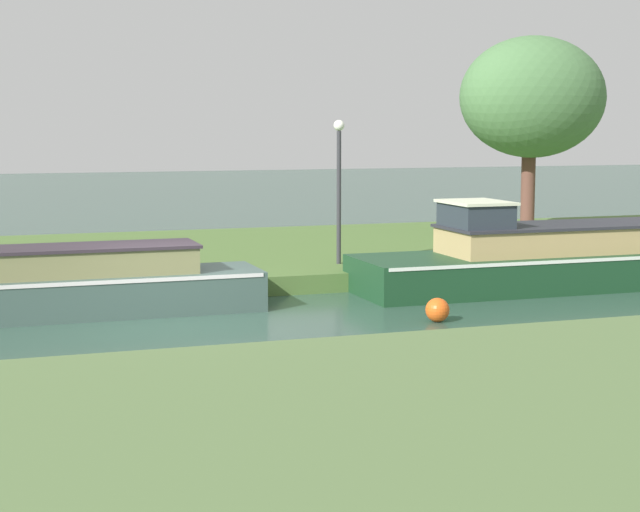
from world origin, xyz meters
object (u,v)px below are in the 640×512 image
Objects in this scene: slate_barge at (20,284)px; mooring_post_far at (65,266)px; forest_narrowboat at (567,258)px; willow_tree_left at (533,98)px; lamp_post at (339,175)px; channel_buoy at (437,310)px.

slate_barge is 1.77m from mooring_post_far.
willow_tree_left is at bearing 65.71° from forest_narrowboat.
slate_barge is 2.71× the size of lamp_post.
lamp_post is (6.96, 2.30, 1.77)m from slate_barge.
lamp_post is at bearing 152.60° from forest_narrowboat.
mooring_post_far is at bearing 171.77° from forest_narrowboat.
willow_tree_left is 15.11m from mooring_post_far.
willow_tree_left is at bearing 25.63° from slate_barge.
lamp_post is (-4.44, 2.30, 1.76)m from forest_narrowboat.
slate_barge is 16.54m from willow_tree_left.
channel_buoy is at bearing -35.18° from mooring_post_far.
forest_narrowboat is at bearing -27.40° from lamp_post.
willow_tree_left reaches higher than forest_narrowboat.
mooring_post_far reaches higher than channel_buoy.
channel_buoy is at bearing -21.61° from slate_barge.
forest_narrowboat is 8.47m from willow_tree_left.
mooring_post_far is at bearing 144.82° from channel_buoy.
mooring_post_far is 1.45× the size of channel_buoy.
slate_barge reaches higher than mooring_post_far.
slate_barge is at bearing -161.70° from lamp_post.
channel_buoy is (-4.40, -2.77, -0.41)m from forest_narrowboat.
willow_tree_left is at bearing 31.64° from lamp_post.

